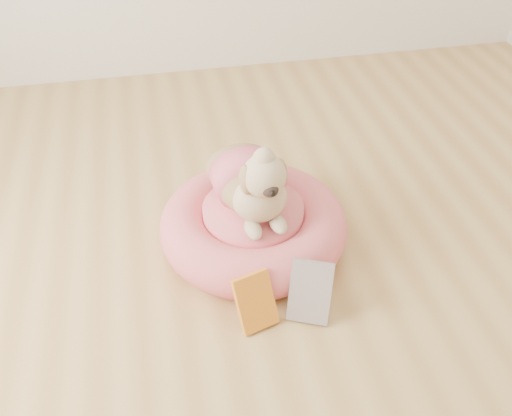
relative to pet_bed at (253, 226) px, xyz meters
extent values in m
plane|color=#AE8448|center=(-0.02, -0.72, -0.09)|extent=(4.50, 4.50, 0.00)
cylinder|color=#E35B59|center=(0.00, 0.00, -0.03)|extent=(0.51, 0.51, 0.11)
torus|color=#E35B59|center=(0.00, 0.00, 0.00)|extent=(0.70, 0.70, 0.18)
cylinder|color=#E35B59|center=(0.00, 0.00, 0.05)|extent=(0.37, 0.37, 0.10)
cube|color=gold|center=(-0.07, -0.37, 0.00)|extent=(0.15, 0.14, 0.18)
cube|color=white|center=(0.11, -0.38, 0.01)|extent=(0.17, 0.16, 0.20)
camera|label=1|loc=(-0.32, -1.58, 1.41)|focal=40.00mm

